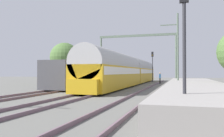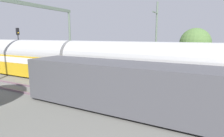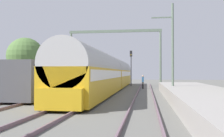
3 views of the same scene
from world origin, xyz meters
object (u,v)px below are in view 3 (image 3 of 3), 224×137
Objects in this scene: railway_signal_far at (131,64)px; catenary_gantry at (115,46)px; freight_car at (50,79)px; passenger_train at (109,73)px; person_crossing at (143,81)px.

catenary_gantry is (-1.92, -5.04, 2.20)m from railway_signal_far.
freight_car is 1.03× the size of catenary_gantry.
railway_signal_far is (6.05, 17.75, 1.98)m from freight_car.
catenary_gantry is at bearing 90.00° from passenger_train.
railway_signal_far is 0.43× the size of catenary_gantry.
person_crossing is (3.83, 3.58, -0.94)m from passenger_train.
catenary_gantry reaches higher than person_crossing.
passenger_train is 5.33m from person_crossing.
catenary_gantry is (-3.83, 1.80, 4.61)m from person_crossing.
railway_signal_far reaches higher than passenger_train.
catenary_gantry is at bearing -110.81° from railway_signal_far.
passenger_train is at bearing 132.74° from person_crossing.
passenger_train reaches higher than person_crossing.
railway_signal_far is at bearing 79.58° from passenger_train.
railway_signal_far is 5.83m from catenary_gantry.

